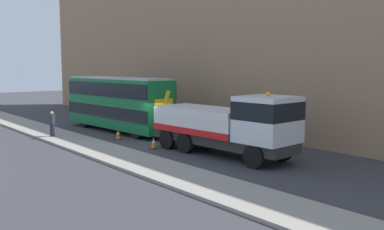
# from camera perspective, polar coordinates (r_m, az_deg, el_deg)

# --- Properties ---
(ground_plane) EXTENTS (120.00, 120.00, 0.00)m
(ground_plane) POSITION_cam_1_polar(r_m,az_deg,el_deg) (27.45, -4.38, -3.73)
(ground_plane) COLOR #38383D
(near_kerb) EXTENTS (60.00, 2.80, 0.15)m
(near_kerb) POSITION_cam_1_polar(r_m,az_deg,el_deg) (25.30, -12.22, -4.58)
(near_kerb) COLOR gray
(near_kerb) RESTS_ON ground_plane
(building_facade) EXTENTS (60.00, 1.50, 16.00)m
(building_facade) POSITION_cam_1_polar(r_m,az_deg,el_deg) (31.42, 5.65, 12.34)
(building_facade) COLOR #9E7A5B
(building_facade) RESTS_ON ground_plane
(recovery_tow_truck) EXTENTS (10.21, 3.13, 3.67)m
(recovery_tow_truck) POSITION_cam_1_polar(r_m,az_deg,el_deg) (23.20, 4.73, -1.24)
(recovery_tow_truck) COLOR #2D2D2D
(recovery_tow_truck) RESTS_ON ground_plane
(double_decker_bus) EXTENTS (11.14, 3.16, 4.06)m
(double_decker_bus) POSITION_cam_1_polar(r_m,az_deg,el_deg) (32.61, -9.89, 1.79)
(double_decker_bus) COLOR #146B38
(double_decker_bus) RESTS_ON ground_plane
(pedestrian_onlooker) EXTENTS (0.46, 0.47, 1.71)m
(pedestrian_onlooker) POSITION_cam_1_polar(r_m,az_deg,el_deg) (30.31, -18.24, -1.18)
(pedestrian_onlooker) COLOR #232333
(pedestrian_onlooker) RESTS_ON near_kerb
(traffic_cone_near_bus) EXTENTS (0.36, 0.36, 0.72)m
(traffic_cone_near_bus) POSITION_cam_1_polar(r_m,az_deg,el_deg) (28.91, -9.89, -2.60)
(traffic_cone_near_bus) COLOR orange
(traffic_cone_near_bus) RESTS_ON ground_plane
(traffic_cone_midway) EXTENTS (0.36, 0.36, 0.72)m
(traffic_cone_midway) POSITION_cam_1_polar(r_m,az_deg,el_deg) (25.50, -5.16, -3.76)
(traffic_cone_midway) COLOR orange
(traffic_cone_midway) RESTS_ON ground_plane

